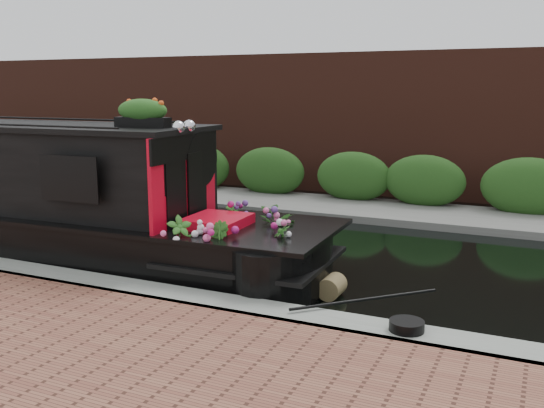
% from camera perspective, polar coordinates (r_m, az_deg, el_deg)
% --- Properties ---
extents(ground, '(80.00, 80.00, 0.00)m').
position_cam_1_polar(ground, '(11.39, -0.97, -4.43)').
color(ground, black).
rests_on(ground, ground).
extents(near_bank_coping, '(40.00, 0.60, 0.50)m').
position_cam_1_polar(near_bank_coping, '(8.67, -10.58, -9.58)').
color(near_bank_coping, gray).
rests_on(near_bank_coping, ground).
extents(far_bank_path, '(40.00, 2.40, 0.34)m').
position_cam_1_polar(far_bank_path, '(15.18, 5.91, -0.62)').
color(far_bank_path, slate).
rests_on(far_bank_path, ground).
extents(far_hedge, '(40.00, 1.10, 2.80)m').
position_cam_1_polar(far_hedge, '(16.02, 6.96, -0.04)').
color(far_hedge, '#234B19').
rests_on(far_hedge, ground).
extents(far_brick_wall, '(40.00, 1.00, 8.00)m').
position_cam_1_polar(far_brick_wall, '(18.00, 9.01, 1.11)').
color(far_brick_wall, '#4A2219').
rests_on(far_brick_wall, ground).
extents(rope_fender, '(0.33, 0.42, 0.33)m').
position_cam_1_polar(rope_fender, '(8.91, 5.68, -7.76)').
color(rope_fender, brown).
rests_on(rope_fender, ground).
extents(coiled_mooring_rope, '(0.41, 0.41, 0.12)m').
position_cam_1_polar(coiled_mooring_rope, '(7.28, 12.56, -11.11)').
color(coiled_mooring_rope, black).
rests_on(coiled_mooring_rope, near_bank_coping).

